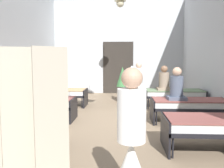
{
  "coord_description": "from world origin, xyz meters",
  "views": [
    {
      "loc": [
        0.3,
        -5.89,
        1.54
      ],
      "look_at": [
        0.0,
        -0.27,
        0.97
      ],
      "focal_mm": 37.79,
      "sensor_mm": 36.0,
      "label": 1
    }
  ],
  "objects_px": {
    "privacy_screen": "(18,118)",
    "bed_right_row_2": "(174,94)",
    "patient_seated_primary": "(177,88)",
    "potted_plant": "(122,82)",
    "patient_seated_secondary": "(164,81)",
    "bed_right_row_1": "(190,105)",
    "nurse_mid_aisle": "(131,157)",
    "bed_right_row_0": "(221,126)",
    "nurse_near_aisle": "(139,88)",
    "bed_left_row_1": "(38,103)",
    "bed_left_row_2": "(58,93)"
  },
  "relations": [
    {
      "from": "patient_seated_secondary",
      "to": "potted_plant",
      "type": "relative_size",
      "value": 0.61
    },
    {
      "from": "potted_plant",
      "to": "privacy_screen",
      "type": "relative_size",
      "value": 0.77
    },
    {
      "from": "bed_right_row_2",
      "to": "nurse_mid_aisle",
      "type": "bearing_deg",
      "value": -106.12
    },
    {
      "from": "nurse_mid_aisle",
      "to": "nurse_near_aisle",
      "type": "bearing_deg",
      "value": -86.35
    },
    {
      "from": "bed_right_row_2",
      "to": "nurse_mid_aisle",
      "type": "relative_size",
      "value": 1.28
    },
    {
      "from": "bed_right_row_1",
      "to": "patient_seated_primary",
      "type": "height_order",
      "value": "patient_seated_primary"
    },
    {
      "from": "privacy_screen",
      "to": "bed_right_row_2",
      "type": "bearing_deg",
      "value": 40.04
    },
    {
      "from": "bed_left_row_2",
      "to": "nurse_near_aisle",
      "type": "relative_size",
      "value": 1.28
    },
    {
      "from": "bed_right_row_0",
      "to": "bed_right_row_1",
      "type": "bearing_deg",
      "value": 90.0
    },
    {
      "from": "patient_seated_primary",
      "to": "potted_plant",
      "type": "relative_size",
      "value": 0.61
    },
    {
      "from": "potted_plant",
      "to": "nurse_near_aisle",
      "type": "bearing_deg",
      "value": 1.79
    },
    {
      "from": "nurse_mid_aisle",
      "to": "bed_right_row_0",
      "type": "bearing_deg",
      "value": -126.48
    },
    {
      "from": "nurse_mid_aisle",
      "to": "patient_seated_primary",
      "type": "relative_size",
      "value": 1.86
    },
    {
      "from": "bed_right_row_0",
      "to": "patient_seated_secondary",
      "type": "bearing_deg",
      "value": 95.39
    },
    {
      "from": "nurse_near_aisle",
      "to": "bed_left_row_1",
      "type": "bearing_deg",
      "value": 127.96
    },
    {
      "from": "patient_seated_primary",
      "to": "potted_plant",
      "type": "distance_m",
      "value": 3.16
    },
    {
      "from": "bed_left_row_1",
      "to": "bed_right_row_2",
      "type": "xyz_separation_m",
      "value": [
        3.87,
        1.9,
        0.0
      ]
    },
    {
      "from": "privacy_screen",
      "to": "bed_left_row_1",
      "type": "bearing_deg",
      "value": 86.67
    },
    {
      "from": "bed_right_row_1",
      "to": "privacy_screen",
      "type": "distance_m",
      "value": 4.33
    },
    {
      "from": "patient_seated_primary",
      "to": "bed_right_row_0",
      "type": "bearing_deg",
      "value": -79.29
    },
    {
      "from": "nurse_near_aisle",
      "to": "patient_seated_secondary",
      "type": "distance_m",
      "value": 1.31
    },
    {
      "from": "bed_left_row_2",
      "to": "nurse_near_aisle",
      "type": "height_order",
      "value": "nurse_near_aisle"
    },
    {
      "from": "nurse_mid_aisle",
      "to": "potted_plant",
      "type": "height_order",
      "value": "nurse_mid_aisle"
    },
    {
      "from": "patient_seated_secondary",
      "to": "bed_left_row_2",
      "type": "bearing_deg",
      "value": 178.56
    },
    {
      "from": "patient_seated_primary",
      "to": "privacy_screen",
      "type": "xyz_separation_m",
      "value": [
        -2.57,
        -3.12,
        -0.02
      ]
    },
    {
      "from": "bed_left_row_2",
      "to": "nurse_near_aisle",
      "type": "bearing_deg",
      "value": 18.49
    },
    {
      "from": "nurse_mid_aisle",
      "to": "bed_right_row_2",
      "type": "bearing_deg",
      "value": -98.36
    },
    {
      "from": "bed_right_row_0",
      "to": "bed_left_row_1",
      "type": "height_order",
      "value": "same"
    },
    {
      "from": "bed_right_row_2",
      "to": "bed_left_row_1",
      "type": "bearing_deg",
      "value": -153.83
    },
    {
      "from": "bed_right_row_1",
      "to": "bed_right_row_2",
      "type": "distance_m",
      "value": 1.9
    },
    {
      "from": "bed_left_row_1",
      "to": "privacy_screen",
      "type": "relative_size",
      "value": 1.12
    },
    {
      "from": "potted_plant",
      "to": "privacy_screen",
      "type": "height_order",
      "value": "privacy_screen"
    },
    {
      "from": "patient_seated_secondary",
      "to": "privacy_screen",
      "type": "height_order",
      "value": "privacy_screen"
    },
    {
      "from": "bed_right_row_0",
      "to": "nurse_mid_aisle",
      "type": "distance_m",
      "value": 2.24
    },
    {
      "from": "bed_right_row_1",
      "to": "potted_plant",
      "type": "distance_m",
      "value": 3.3
    },
    {
      "from": "privacy_screen",
      "to": "bed_right_row_1",
      "type": "bearing_deg",
      "value": 27.32
    },
    {
      "from": "potted_plant",
      "to": "privacy_screen",
      "type": "bearing_deg",
      "value": -101.46
    },
    {
      "from": "patient_seated_primary",
      "to": "privacy_screen",
      "type": "distance_m",
      "value": 4.04
    },
    {
      "from": "bed_left_row_2",
      "to": "patient_seated_primary",
      "type": "bearing_deg",
      "value": -29.0
    },
    {
      "from": "nurse_near_aisle",
      "to": "patient_seated_secondary",
      "type": "xyz_separation_m",
      "value": [
        0.76,
        -1.01,
        0.34
      ]
    },
    {
      "from": "bed_right_row_0",
      "to": "bed_right_row_2",
      "type": "distance_m",
      "value": 3.8
    },
    {
      "from": "bed_right_row_0",
      "to": "bed_left_row_1",
      "type": "xyz_separation_m",
      "value": [
        -3.87,
        1.9,
        0.0
      ]
    },
    {
      "from": "bed_right_row_0",
      "to": "bed_right_row_2",
      "type": "relative_size",
      "value": 1.0
    },
    {
      "from": "nurse_mid_aisle",
      "to": "patient_seated_secondary",
      "type": "relative_size",
      "value": 1.86
    },
    {
      "from": "patient_seated_secondary",
      "to": "privacy_screen",
      "type": "xyz_separation_m",
      "value": [
        -2.57,
        -4.98,
        -0.02
      ]
    },
    {
      "from": "bed_right_row_0",
      "to": "potted_plant",
      "type": "distance_m",
      "value": 5.01
    },
    {
      "from": "bed_right_row_0",
      "to": "patient_seated_primary",
      "type": "xyz_separation_m",
      "value": [
        -0.35,
        1.85,
        0.43
      ]
    },
    {
      "from": "bed_right_row_1",
      "to": "bed_right_row_2",
      "type": "height_order",
      "value": "same"
    },
    {
      "from": "bed_right_row_0",
      "to": "nurse_near_aisle",
      "type": "bearing_deg",
      "value": 103.2
    },
    {
      "from": "nurse_near_aisle",
      "to": "privacy_screen",
      "type": "relative_size",
      "value": 0.87
    }
  ]
}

